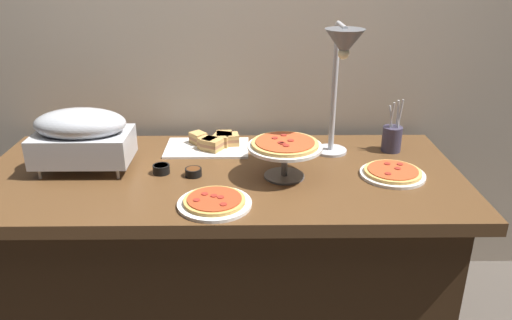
{
  "coord_description": "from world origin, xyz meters",
  "views": [
    {
      "loc": [
        0.12,
        -1.81,
        1.57
      ],
      "look_at": [
        0.14,
        0.0,
        0.81
      ],
      "focal_mm": 35.08,
      "sensor_mm": 36.0,
      "label": 1
    }
  ],
  "objects_px": {
    "sauce_cup_near": "(161,169)",
    "utensil_holder": "(392,138)",
    "chafing_dish": "(82,136)",
    "heat_lamp": "(342,58)",
    "pizza_plate_center": "(215,202)",
    "pizza_plate_front": "(393,173)",
    "pizza_plate_raised_stand": "(285,148)",
    "sandwich_platter": "(213,143)",
    "sauce_cup_far": "(193,172)"
  },
  "relations": [
    {
      "from": "heat_lamp",
      "to": "pizza_plate_front",
      "type": "relative_size",
      "value": 2.21
    },
    {
      "from": "chafing_dish",
      "to": "heat_lamp",
      "type": "relative_size",
      "value": 0.67
    },
    {
      "from": "pizza_plate_front",
      "to": "utensil_holder",
      "type": "relative_size",
      "value": 1.08
    },
    {
      "from": "heat_lamp",
      "to": "sauce_cup_far",
      "type": "relative_size",
      "value": 8.58
    },
    {
      "from": "pizza_plate_raised_stand",
      "to": "sauce_cup_near",
      "type": "distance_m",
      "value": 0.49
    },
    {
      "from": "chafing_dish",
      "to": "utensil_holder",
      "type": "distance_m",
      "value": 1.29
    },
    {
      "from": "heat_lamp",
      "to": "sandwich_platter",
      "type": "height_order",
      "value": "heat_lamp"
    },
    {
      "from": "sauce_cup_near",
      "to": "pizza_plate_front",
      "type": "bearing_deg",
      "value": -2.31
    },
    {
      "from": "chafing_dish",
      "to": "sandwich_platter",
      "type": "xyz_separation_m",
      "value": [
        0.49,
        0.22,
        -0.12
      ]
    },
    {
      "from": "pizza_plate_raised_stand",
      "to": "sandwich_platter",
      "type": "relative_size",
      "value": 0.78
    },
    {
      "from": "heat_lamp",
      "to": "sauce_cup_near",
      "type": "bearing_deg",
      "value": -172.28
    },
    {
      "from": "chafing_dish",
      "to": "sandwich_platter",
      "type": "bearing_deg",
      "value": 24.4
    },
    {
      "from": "pizza_plate_raised_stand",
      "to": "sauce_cup_far",
      "type": "distance_m",
      "value": 0.37
    },
    {
      "from": "heat_lamp",
      "to": "sandwich_platter",
      "type": "distance_m",
      "value": 0.68
    },
    {
      "from": "chafing_dish",
      "to": "pizza_plate_raised_stand",
      "type": "height_order",
      "value": "chafing_dish"
    },
    {
      "from": "utensil_holder",
      "to": "sauce_cup_near",
      "type": "bearing_deg",
      "value": -166.7
    },
    {
      "from": "pizza_plate_center",
      "to": "sauce_cup_near",
      "type": "xyz_separation_m",
      "value": [
        -0.23,
        0.27,
        0.01
      ]
    },
    {
      "from": "pizza_plate_center",
      "to": "pizza_plate_front",
      "type": "bearing_deg",
      "value": 19.14
    },
    {
      "from": "pizza_plate_center",
      "to": "pizza_plate_raised_stand",
      "type": "height_order",
      "value": "pizza_plate_raised_stand"
    },
    {
      "from": "heat_lamp",
      "to": "pizza_plate_raised_stand",
      "type": "height_order",
      "value": "heat_lamp"
    },
    {
      "from": "pizza_plate_front",
      "to": "sauce_cup_far",
      "type": "bearing_deg",
      "value": 179.26
    },
    {
      "from": "sandwich_platter",
      "to": "utensil_holder",
      "type": "height_order",
      "value": "utensil_holder"
    },
    {
      "from": "chafing_dish",
      "to": "pizza_plate_center",
      "type": "xyz_separation_m",
      "value": [
        0.54,
        -0.32,
        -0.13
      ]
    },
    {
      "from": "pizza_plate_front",
      "to": "sauce_cup_far",
      "type": "relative_size",
      "value": 3.88
    },
    {
      "from": "sandwich_platter",
      "to": "sauce_cup_far",
      "type": "bearing_deg",
      "value": -100.84
    },
    {
      "from": "pizza_plate_front",
      "to": "utensil_holder",
      "type": "height_order",
      "value": "utensil_holder"
    },
    {
      "from": "heat_lamp",
      "to": "utensil_holder",
      "type": "bearing_deg",
      "value": 26.62
    },
    {
      "from": "sauce_cup_near",
      "to": "pizza_plate_raised_stand",
      "type": "bearing_deg",
      "value": -4.63
    },
    {
      "from": "pizza_plate_center",
      "to": "utensil_holder",
      "type": "xyz_separation_m",
      "value": [
        0.74,
        0.5,
        0.05
      ]
    },
    {
      "from": "heat_lamp",
      "to": "pizza_plate_front",
      "type": "xyz_separation_m",
      "value": [
        0.2,
        -0.13,
        -0.42
      ]
    },
    {
      "from": "heat_lamp",
      "to": "pizza_plate_center",
      "type": "relative_size",
      "value": 2.16
    },
    {
      "from": "sauce_cup_near",
      "to": "chafing_dish",
      "type": "bearing_deg",
      "value": 171.83
    },
    {
      "from": "sauce_cup_near",
      "to": "utensil_holder",
      "type": "height_order",
      "value": "utensil_holder"
    },
    {
      "from": "pizza_plate_front",
      "to": "pizza_plate_raised_stand",
      "type": "height_order",
      "value": "pizza_plate_raised_stand"
    },
    {
      "from": "pizza_plate_center",
      "to": "sauce_cup_far",
      "type": "xyz_separation_m",
      "value": [
        -0.1,
        0.25,
        0.0
      ]
    },
    {
      "from": "heat_lamp",
      "to": "sauce_cup_near",
      "type": "xyz_separation_m",
      "value": [
        -0.7,
        -0.1,
        -0.42
      ]
    },
    {
      "from": "heat_lamp",
      "to": "utensil_holder",
      "type": "xyz_separation_m",
      "value": [
        0.27,
        0.13,
        -0.37
      ]
    },
    {
      "from": "heat_lamp",
      "to": "pizza_plate_front",
      "type": "bearing_deg",
      "value": -32.8
    },
    {
      "from": "heat_lamp",
      "to": "pizza_plate_front",
      "type": "distance_m",
      "value": 0.49
    },
    {
      "from": "pizza_plate_front",
      "to": "utensil_holder",
      "type": "bearing_deg",
      "value": 76.78
    },
    {
      "from": "sauce_cup_far",
      "to": "heat_lamp",
      "type": "bearing_deg",
      "value": 12.01
    },
    {
      "from": "pizza_plate_raised_stand",
      "to": "utensil_holder",
      "type": "distance_m",
      "value": 0.56
    },
    {
      "from": "sauce_cup_near",
      "to": "utensil_holder",
      "type": "bearing_deg",
      "value": 13.3
    },
    {
      "from": "pizza_plate_front",
      "to": "sandwich_platter",
      "type": "height_order",
      "value": "sandwich_platter"
    },
    {
      "from": "pizza_plate_center",
      "to": "sauce_cup_near",
      "type": "height_order",
      "value": "sauce_cup_near"
    },
    {
      "from": "sandwich_platter",
      "to": "sauce_cup_near",
      "type": "xyz_separation_m",
      "value": [
        -0.19,
        -0.27,
        -0.0
      ]
    },
    {
      "from": "pizza_plate_raised_stand",
      "to": "sauce_cup_near",
      "type": "xyz_separation_m",
      "value": [
        -0.48,
        0.04,
        -0.1
      ]
    },
    {
      "from": "pizza_plate_center",
      "to": "heat_lamp",
      "type": "bearing_deg",
      "value": 37.76
    },
    {
      "from": "pizza_plate_front",
      "to": "sandwich_platter",
      "type": "xyz_separation_m",
      "value": [
        -0.72,
        0.31,
        0.01
      ]
    },
    {
      "from": "chafing_dish",
      "to": "sandwich_platter",
      "type": "relative_size",
      "value": 1.03
    }
  ]
}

